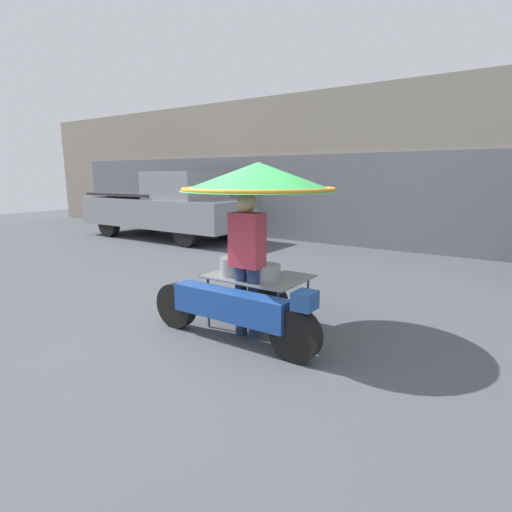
{
  "coord_description": "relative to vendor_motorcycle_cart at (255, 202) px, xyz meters",
  "views": [
    {
      "loc": [
        2.95,
        -3.31,
        1.85
      ],
      "look_at": [
        0.33,
        0.55,
        0.9
      ],
      "focal_mm": 28.0,
      "sensor_mm": 36.0,
      "label": 1
    }
  ],
  "objects": [
    {
      "name": "vendor_motorcycle_cart",
      "position": [
        0.0,
        0.0,
        0.0
      ],
      "size": [
        2.22,
        1.83,
        2.0
      ],
      "color": "black",
      "rests_on": "ground"
    },
    {
      "name": "ground_plane",
      "position": [
        -0.34,
        -0.53,
        -1.54
      ],
      "size": [
        36.0,
        36.0,
        0.0
      ],
      "primitive_type": "plane",
      "color": "#4C4F54"
    },
    {
      "name": "pickup_truck",
      "position": [
        -6.15,
        4.5,
        -0.6
      ],
      "size": [
        5.38,
        1.91,
        1.96
      ],
      "color": "black",
      "rests_on": "ground"
    },
    {
      "name": "shopfront_building",
      "position": [
        -0.34,
        7.23,
        0.47
      ],
      "size": [
        28.0,
        2.06,
        4.05
      ],
      "color": "gray",
      "rests_on": "ground"
    },
    {
      "name": "vendor_person",
      "position": [
        0.04,
        -0.23,
        -0.61
      ],
      "size": [
        0.38,
        0.22,
        1.67
      ],
      "color": "navy",
      "rests_on": "ground"
    }
  ]
}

